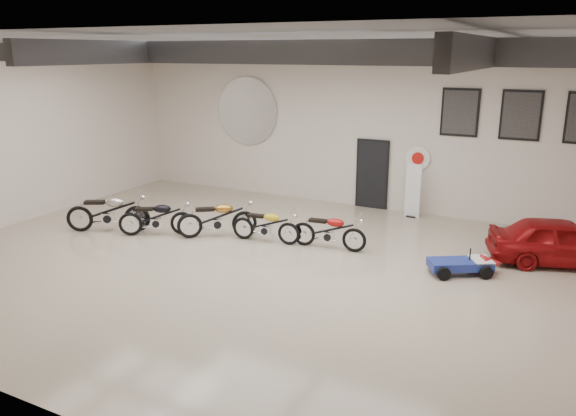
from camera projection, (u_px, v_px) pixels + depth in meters
The scene contains 18 objects.
floor at pixel (264, 267), 12.85m from camera, with size 16.00×12.00×0.01m, color tan.
ceiling at pixel (261, 39), 11.50m from camera, with size 16.00×12.00×0.01m, color gray.
back_wall at pixel (359, 127), 17.31m from camera, with size 16.00×0.02×5.00m, color beige.
left_wall at pixel (15, 135), 15.71m from camera, with size 0.02×12.00×5.00m, color beige.
ceiling_beams at pixel (261, 52), 11.57m from camera, with size 15.80×11.80×0.32m, color #54555C, non-canonical shape.
door at pixel (372, 175), 17.43m from camera, with size 0.92×0.08×2.10m, color black.
logo_plaque at pixel (247, 111), 18.95m from camera, with size 2.30×0.06×1.16m, color silver, non-canonical shape.
poster_left at pixel (460, 112), 15.79m from camera, with size 1.05×0.08×1.35m, color black, non-canonical shape.
poster_mid at pixel (521, 115), 15.08m from camera, with size 1.05×0.08×1.35m, color black, non-canonical shape.
oil_sign at pixel (418, 158), 16.64m from camera, with size 0.72×0.10×0.72m, color white, non-canonical shape.
banner_stand at pixel (413, 189), 16.48m from camera, with size 0.46×0.18×1.69m, color white, non-canonical shape.
motorcycle_silver at pixel (108, 211), 15.22m from camera, with size 2.22×0.69×1.15m, color silver, non-canonical shape.
motorcycle_black at pixel (156, 217), 14.93m from camera, with size 1.95×0.61×1.02m, color silver, non-canonical shape.
motorcycle_gold at pixel (217, 217), 14.80m from camera, with size 2.06×0.64×1.07m, color silver, non-canonical shape.
motorcycle_yellow at pixel (266, 224), 14.40m from camera, with size 1.81×0.56×0.94m, color silver, non-canonical shape.
motorcycle_red at pixel (329, 230), 13.90m from camera, with size 1.88×0.58×0.98m, color silver, non-canonical shape.
go_kart at pixel (467, 261), 12.36m from camera, with size 1.67×0.75×0.61m, color navy, non-canonical shape.
vintage_car at pixel (562, 242), 12.87m from camera, with size 3.22×1.30×1.10m, color maroon.
Camera 1 is at (5.99, -10.42, 4.77)m, focal length 35.00 mm.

